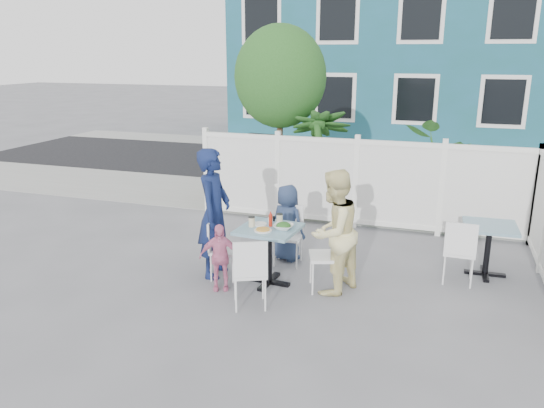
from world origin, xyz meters
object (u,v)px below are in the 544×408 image
(chair_right, at_px, (332,250))
(spare_table, at_px, (489,237))
(chair_back, at_px, (289,230))
(toddler, at_px, (219,257))
(chair_near, at_px, (250,269))
(main_table, at_px, (269,240))
(chair_left, at_px, (219,245))
(man, at_px, (214,213))
(woman, at_px, (333,232))
(boy, at_px, (287,223))
(utility_cabinet, at_px, (260,167))

(chair_right, bearing_deg, spare_table, -78.36)
(chair_back, xyz_separation_m, toddler, (-0.60, -1.20, -0.05))
(spare_table, xyz_separation_m, chair_near, (-2.81, -2.01, -0.05))
(main_table, height_order, toddler, toddler)
(spare_table, bearing_deg, main_table, -156.59)
(main_table, relative_size, chair_right, 0.86)
(chair_near, height_order, toddler, chair_near)
(chair_left, height_order, chair_back, chair_back)
(chair_right, height_order, man, man)
(spare_table, xyz_separation_m, woman, (-1.96, -1.19, 0.24))
(chair_near, distance_m, boy, 1.70)
(chair_near, bearing_deg, woman, 19.97)
(chair_right, bearing_deg, toddler, 90.07)
(spare_table, distance_m, chair_right, 2.29)
(utility_cabinet, height_order, chair_left, utility_cabinet)
(chair_left, relative_size, boy, 0.71)
(spare_table, height_order, woman, woman)
(boy, bearing_deg, main_table, 113.85)
(chair_left, relative_size, toddler, 0.92)
(toddler, bearing_deg, man, 98.82)
(boy, xyz_separation_m, toddler, (-0.54, -1.30, -0.13))
(chair_right, relative_size, man, 0.53)
(spare_table, distance_m, chair_back, 2.82)
(chair_near, relative_size, boy, 0.78)
(woman, relative_size, boy, 1.41)
(chair_right, height_order, chair_near, chair_right)
(chair_left, height_order, woman, woman)
(woman, distance_m, toddler, 1.53)
(spare_table, distance_m, toddler, 3.75)
(utility_cabinet, distance_m, main_table, 4.69)
(chair_right, height_order, boy, boy)
(woman, bearing_deg, man, -67.38)
(chair_near, xyz_separation_m, woman, (0.84, 0.82, 0.29))
(spare_table, height_order, chair_left, chair_left)
(man, bearing_deg, main_table, -99.40)
(chair_right, bearing_deg, chair_back, 29.57)
(spare_table, bearing_deg, toddler, -154.70)
(boy, bearing_deg, chair_right, 158.72)
(main_table, bearing_deg, chair_back, 87.32)
(chair_back, bearing_deg, utility_cabinet, -68.26)
(chair_back, xyz_separation_m, woman, (0.83, -0.79, 0.31))
(spare_table, height_order, chair_near, chair_near)
(man, bearing_deg, chair_right, -94.18)
(chair_near, bearing_deg, boy, 67.33)
(chair_left, height_order, chair_right, chair_right)
(main_table, bearing_deg, spare_table, 23.41)
(man, height_order, woman, man)
(boy, bearing_deg, chair_near, 114.05)
(spare_table, xyz_separation_m, boy, (-2.85, -0.31, 0.01))
(utility_cabinet, height_order, spare_table, utility_cabinet)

